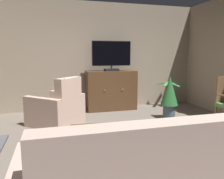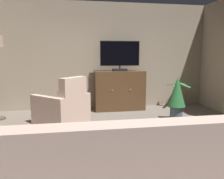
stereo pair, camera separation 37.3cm
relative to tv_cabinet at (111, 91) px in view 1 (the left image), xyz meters
The scene contains 11 objects.
ground_plane 2.56m from the tv_cabinet, 98.41° to the right, with size 6.36×6.16×0.04m, color #665B51.
wall_back 1.06m from the tv_cabinet, 136.32° to the left, with size 6.36×0.10×2.85m, color gray.
rug_central 2.86m from the tv_cabinet, 93.47° to the right, with size 2.35×1.91×0.01m, color #8E704C.
tv_cabinet is the anchor object (origin of this frame).
television 0.96m from the tv_cabinet, 90.00° to the right, with size 1.03×0.20×0.77m.
coffee_table 2.81m from the tv_cabinet, 107.83° to the right, with size 0.95×0.67×0.41m.
tv_remote 2.84m from the tv_cabinet, 110.03° to the right, with size 0.17×0.05×0.02m, color black.
folded_newspaper 2.79m from the tv_cabinet, 111.62° to the right, with size 0.30×0.22×0.01m, color silver.
armchair_beside_cabinet 1.75m from the tv_cabinet, 145.57° to the right, with size 1.27×1.27×1.04m.
potted_plant_small_fern_corner 1.61m from the tv_cabinet, 48.42° to the right, with size 0.39×0.39×0.99m.
potted_plant_leafy_by_curtain 1.66m from the tv_cabinet, ahead, with size 0.81×0.66×0.73m.
Camera 1 is at (-1.18, -3.21, 1.47)m, focal length 35.73 mm.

